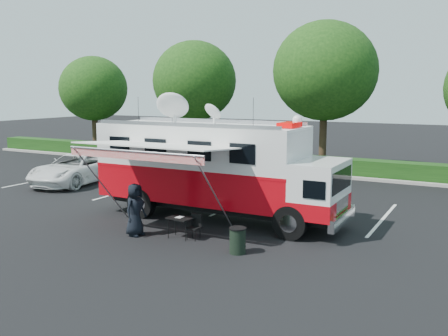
# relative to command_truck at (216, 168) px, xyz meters

# --- Properties ---
(ground_plane) EXTENTS (120.00, 120.00, 0.00)m
(ground_plane) POSITION_rel_command_truck_xyz_m (0.08, 0.00, -1.96)
(ground_plane) COLOR black
(ground_plane) RESTS_ON ground
(back_border) EXTENTS (60.00, 6.14, 8.87)m
(back_border) POSITION_rel_command_truck_xyz_m (1.23, 12.90, 3.05)
(back_border) COLOR #9E998E
(back_border) RESTS_ON ground_plane
(stall_lines) EXTENTS (24.12, 5.50, 0.01)m
(stall_lines) POSITION_rel_command_truck_xyz_m (-0.42, 3.00, -1.95)
(stall_lines) COLOR silver
(stall_lines) RESTS_ON ground_plane
(command_truck) EXTENTS (9.52, 2.62, 4.57)m
(command_truck) POSITION_rel_command_truck_xyz_m (0.00, 0.00, 0.00)
(command_truck) COLOR black
(command_truck) RESTS_ON ground_plane
(awning) EXTENTS (5.20, 2.68, 3.14)m
(awning) POSITION_rel_command_truck_xyz_m (-0.85, -2.72, 0.99)
(awning) COLOR silver
(awning) RESTS_ON ground_plane
(white_suv) EXTENTS (3.15, 5.86, 1.56)m
(white_suv) POSITION_rel_command_truck_xyz_m (-10.00, 2.96, -1.96)
(white_suv) COLOR white
(white_suv) RESTS_ON ground_plane
(person) EXTENTS (0.59, 0.88, 1.78)m
(person) POSITION_rel_command_truck_xyz_m (-1.33, -3.14, -1.96)
(person) COLOR black
(person) RESTS_ON ground_plane
(folding_table) EXTENTS (0.89, 0.68, 0.70)m
(folding_table) POSITION_rel_command_truck_xyz_m (0.16, -2.69, -1.31)
(folding_table) COLOR black
(folding_table) RESTS_ON ground_plane
(folding_chair) EXTENTS (0.39, 0.41, 0.82)m
(folding_chair) POSITION_rel_command_truck_xyz_m (0.63, -2.52, -1.48)
(folding_chair) COLOR black
(folding_chair) RESTS_ON ground_plane
(trash_bin) EXTENTS (0.53, 0.53, 0.79)m
(trash_bin) POSITION_rel_command_truck_xyz_m (2.53, -3.18, -1.56)
(trash_bin) COLOR black
(trash_bin) RESTS_ON ground_plane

